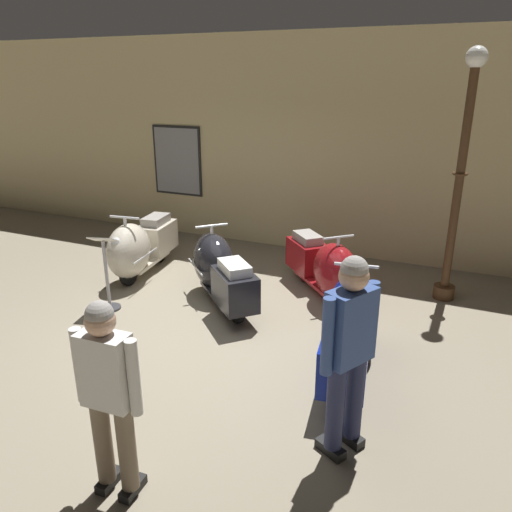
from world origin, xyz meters
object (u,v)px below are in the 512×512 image
object	(u,v)px
scooter_0	(138,247)
scooter_2	(326,267)
scooter_3	(350,325)
lamppost	(459,180)
visitor_0	(349,344)
info_stanchion	(107,279)
visitor_1	(108,388)
scooter_1	(219,270)

from	to	relation	value
scooter_0	scooter_2	bearing A→B (deg)	90.08
scooter_3	lamppost	bearing A→B (deg)	-28.25
visitor_0	scooter_0	bearing A→B (deg)	-4.37
lamppost	info_stanchion	bearing A→B (deg)	-151.76
lamppost	visitor_0	world-z (taller)	lamppost
info_stanchion	visitor_1	bearing A→B (deg)	-49.35
scooter_3	scooter_0	bearing A→B (deg)	62.91
scooter_0	visitor_0	distance (m)	4.50
scooter_0	info_stanchion	size ratio (longest dim) A/B	1.71
lamppost	scooter_0	bearing A→B (deg)	-166.29
visitor_0	scooter_3	bearing A→B (deg)	-49.93
scooter_3	visitor_0	size ratio (longest dim) A/B	1.04
scooter_1	lamppost	size ratio (longest dim) A/B	0.47
lamppost	visitor_1	distance (m)	4.98
scooter_2	scooter_1	bearing A→B (deg)	-105.10
scooter_0	scooter_3	world-z (taller)	scooter_3
scooter_1	scooter_3	size ratio (longest dim) A/B	0.86
scooter_3	lamppost	world-z (taller)	lamppost
lamppost	visitor_1	world-z (taller)	lamppost
visitor_1	scooter_0	bearing A→B (deg)	31.29
scooter_2	info_stanchion	bearing A→B (deg)	-103.08
info_stanchion	scooter_1	bearing A→B (deg)	33.10
visitor_1	info_stanchion	size ratio (longest dim) A/B	1.51
scooter_3	lamppost	size ratio (longest dim) A/B	0.54
scooter_0	info_stanchion	distance (m)	1.13
scooter_2	visitor_1	distance (m)	3.95
scooter_2	visitor_1	bearing A→B (deg)	-50.05
scooter_1	scooter_2	size ratio (longest dim) A/B	1.03
scooter_1	scooter_0	bearing A→B (deg)	33.01
visitor_1	info_stanchion	xyz separation A→B (m)	(-2.07, 2.41, -0.47)
scooter_3	visitor_1	world-z (taller)	visitor_1
scooter_2	visitor_1	world-z (taller)	visitor_1
scooter_1	visitor_1	bearing A→B (deg)	148.95
scooter_2	lamppost	size ratio (longest dim) A/B	0.45
visitor_1	scooter_2	bearing A→B (deg)	-8.86
scooter_0	scooter_2	world-z (taller)	scooter_0
visitor_0	scooter_2	bearing A→B (deg)	-42.58
scooter_3	info_stanchion	world-z (taller)	scooter_3
scooter_1	lamppost	distance (m)	3.29
scooter_0	visitor_1	world-z (taller)	visitor_1
scooter_1	lamppost	world-z (taller)	lamppost
scooter_2	visitor_0	bearing A→B (deg)	-25.03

